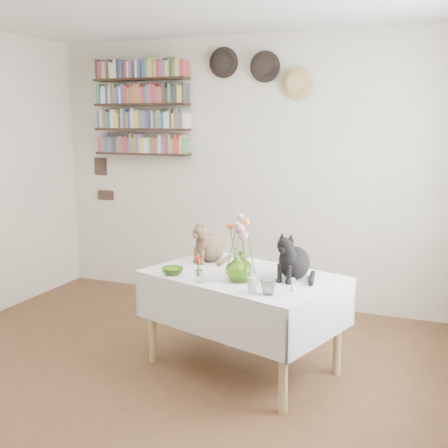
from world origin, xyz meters
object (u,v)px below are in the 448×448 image
at_px(dining_table, 243,298).
at_px(black_cat, 295,254).
at_px(tabby_cat, 211,240).
at_px(flower_vase, 240,266).
at_px(bookshelf_unit, 142,108).

xyz_separation_m(dining_table, black_cat, (0.35, 0.03, 0.34)).
bearing_deg(tabby_cat, dining_table, -15.01).
xyz_separation_m(flower_vase, bookshelf_unit, (-1.62, 1.56, 1.05)).
bearing_deg(flower_vase, black_cat, 31.52).
xyz_separation_m(tabby_cat, bookshelf_unit, (-1.23, 1.14, 1.00)).
height_order(black_cat, flower_vase, black_cat).
relative_size(dining_table, bookshelf_unit, 1.47).
distance_m(tabby_cat, flower_vase, 0.58).
xyz_separation_m(black_cat, bookshelf_unit, (-1.93, 1.37, 0.99)).
bearing_deg(bookshelf_unit, flower_vase, -44.01).
relative_size(dining_table, flower_vase, 7.39).
distance_m(flower_vase, bookshelf_unit, 2.49).
bearing_deg(bookshelf_unit, tabby_cat, -42.78).
bearing_deg(tabby_cat, flower_vase, -25.62).
relative_size(tabby_cat, bookshelf_unit, 0.32).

